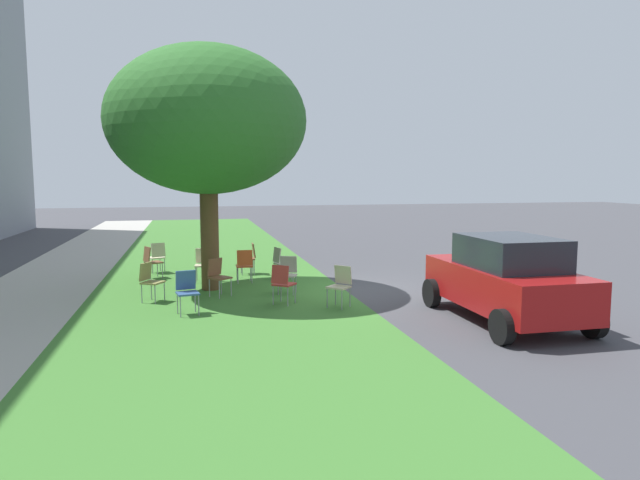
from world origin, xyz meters
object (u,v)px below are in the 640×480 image
chair_11 (282,281)px  chair_6 (250,256)px  street_tree (207,121)px  chair_7 (187,289)px  chair_4 (218,274)px  parked_car (506,278)px  chair_3 (150,279)px  chair_2 (203,262)px  chair_8 (281,261)px  chair_1 (288,272)px  chair_0 (151,260)px  chair_10 (244,263)px  chair_5 (340,283)px  chair_9 (157,255)px

chair_11 → chair_6: bearing=4.0°
street_tree → chair_7: (-2.45, 0.55, -3.56)m
chair_4 → parked_car: parked_car is taller
chair_11 → chair_3: bearing=71.6°
chair_2 → chair_3: size_ratio=1.00×
chair_8 → chair_2: bearing=83.3°
chair_1 → chair_7: bearing=124.0°
chair_8 → chair_1: bearing=176.5°
chair_7 → parked_car: parked_car is taller
chair_0 → chair_3: 2.99m
chair_0 → chair_7: size_ratio=1.00×
chair_10 → chair_8: bearing=-76.7°
chair_3 → chair_5: (-1.41, -3.99, 0.00)m
parked_car → chair_5: bearing=55.9°
chair_0 → chair_10: bearing=-116.8°
chair_4 → chair_6: bearing=-20.0°
chair_5 → chair_1: bearing=27.3°
chair_4 → chair_10: size_ratio=1.00×
chair_5 → chair_4: bearing=56.1°
chair_2 → chair_1: bearing=-135.9°
chair_2 → chair_8: size_ratio=1.00×
chair_7 → chair_10: same height
chair_3 → chair_6: same height
street_tree → chair_6: size_ratio=6.65×
chair_1 → chair_7: same height
street_tree → chair_7: street_tree is taller
chair_8 → chair_9: 3.79m
chair_9 → parked_car: 9.88m
chair_0 → parked_car: 9.34m
street_tree → chair_0: (1.86, 1.52, -3.56)m
chair_6 → parked_car: (-6.39, -4.22, 0.32)m
street_tree → chair_6: bearing=-30.7°
chair_1 → chair_5: (-1.65, -0.86, 0.00)m
chair_2 → chair_10: 1.14m
chair_0 → chair_1: size_ratio=1.00×
chair_2 → chair_8: bearing=-96.7°
chair_9 → chair_2: bearing=-142.3°
chair_3 → street_tree: bearing=-50.4°
street_tree → chair_1: size_ratio=6.65×
chair_9 → chair_8: bearing=-119.7°
chair_6 → chair_11: 4.06m
chair_0 → chair_10: 2.71m
chair_0 → street_tree: bearing=-140.7°
chair_3 → chair_4: same height
chair_7 → chair_8: 4.12m
chair_5 → chair_9: same height
street_tree → chair_2: 3.73m
chair_7 → street_tree: bearing=-12.7°
parked_car → chair_4: bearing=56.0°
chair_1 → chair_3: same height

